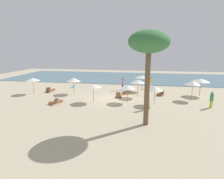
% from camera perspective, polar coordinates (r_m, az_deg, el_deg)
% --- Properties ---
extents(ground_plane, '(60.00, 60.00, 0.00)m').
position_cam_1_polar(ground_plane, '(22.91, 0.11, -2.71)').
color(ground_plane, '#BCAD8E').
extents(ocean_water, '(48.00, 16.00, 0.06)m').
position_cam_1_polar(ocean_water, '(39.44, 4.30, 3.68)').
color(ocean_water, slate).
rests_on(ocean_water, ground_plane).
extents(umbrella_0, '(1.83, 1.83, 2.04)m').
position_cam_1_polar(umbrella_0, '(21.03, -5.72, 1.10)').
color(umbrella_0, olive).
rests_on(umbrella_0, ground_plane).
extents(umbrella_1, '(1.79, 1.79, 2.04)m').
position_cam_1_polar(umbrella_1, '(20.47, 12.87, 0.36)').
color(umbrella_1, brown).
rests_on(umbrella_1, ground_plane).
extents(umbrella_2, '(2.17, 2.17, 2.22)m').
position_cam_1_polar(umbrella_2, '(26.46, 25.44, 2.57)').
color(umbrella_2, brown).
rests_on(umbrella_2, ground_plane).
extents(umbrella_3, '(1.79, 1.79, 2.21)m').
position_cam_1_polar(umbrella_3, '(23.38, 7.95, 2.47)').
color(umbrella_3, brown).
rests_on(umbrella_3, ground_plane).
extents(umbrella_4, '(1.93, 1.93, 2.16)m').
position_cam_1_polar(umbrella_4, '(25.42, -11.70, 2.96)').
color(umbrella_4, olive).
rests_on(umbrella_4, ground_plane).
extents(umbrella_5, '(1.84, 1.84, 2.14)m').
position_cam_1_polar(umbrella_5, '(27.04, -22.98, 2.86)').
color(umbrella_5, brown).
rests_on(umbrella_5, ground_plane).
extents(umbrella_6, '(1.75, 1.75, 2.29)m').
position_cam_1_polar(umbrella_6, '(23.68, 23.39, 1.87)').
color(umbrella_6, olive).
rests_on(umbrella_6, ground_plane).
extents(umbrella_7, '(1.79, 1.79, 2.02)m').
position_cam_1_polar(umbrella_7, '(20.90, 4.75, 0.83)').
color(umbrella_7, olive).
rests_on(umbrella_7, ground_plane).
extents(umbrella_8, '(1.99, 1.99, 2.23)m').
position_cam_1_polar(umbrella_8, '(26.82, 9.22, 3.87)').
color(umbrella_8, brown).
rests_on(umbrella_8, ground_plane).
extents(lounger_0, '(0.69, 1.72, 0.70)m').
position_cam_1_polar(lounger_0, '(27.89, -18.28, -0.23)').
color(lounger_0, brown).
rests_on(lounger_0, ground_plane).
extents(lounger_1, '(1.29, 1.75, 0.71)m').
position_cam_1_polar(lounger_1, '(21.68, -16.71, -3.64)').
color(lounger_1, olive).
rests_on(lounger_1, ground_plane).
extents(lounger_2, '(0.83, 1.71, 0.74)m').
position_cam_1_polar(lounger_2, '(25.40, 14.48, -1.19)').
color(lounger_2, brown).
rests_on(lounger_2, ground_plane).
extents(lounger_3, '(1.12, 1.75, 0.73)m').
position_cam_1_polar(lounger_3, '(25.53, 4.41, -0.76)').
color(lounger_3, olive).
rests_on(lounger_3, ground_plane).
extents(lounger_4, '(0.65, 1.67, 0.73)m').
position_cam_1_polar(lounger_4, '(23.61, 2.18, -1.81)').
color(lounger_4, brown).
rests_on(lounger_4, ground_plane).
extents(person_0, '(0.51, 0.51, 1.74)m').
position_cam_1_polar(person_0, '(29.21, 11.63, 2.08)').
color(person_0, white).
rests_on(person_0, ground_plane).
extents(person_1, '(0.46, 0.46, 1.72)m').
position_cam_1_polar(person_1, '(18.89, 10.96, -3.50)').
color(person_1, '#338C59').
rests_on(person_1, ground_plane).
extents(person_2, '(0.32, 0.32, 1.93)m').
position_cam_1_polar(person_2, '(27.29, 3.24, 1.88)').
color(person_2, '#2D4C8C').
rests_on(person_2, ground_plane).
extents(person_3, '(0.48, 0.48, 1.66)m').
position_cam_1_polar(person_3, '(21.69, 28.02, -2.79)').
color(person_3, yellow).
rests_on(person_3, ground_plane).
extents(palm_0, '(3.08, 3.08, 7.30)m').
position_cam_1_polar(palm_0, '(14.36, 11.15, 13.33)').
color(palm_0, brown).
rests_on(palm_0, ground_plane).
extents(surfboard, '(0.69, 2.38, 0.07)m').
position_cam_1_polar(surfboard, '(30.51, -11.69, 0.91)').
color(surfboard, '#338CCC').
rests_on(surfboard, ground_plane).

